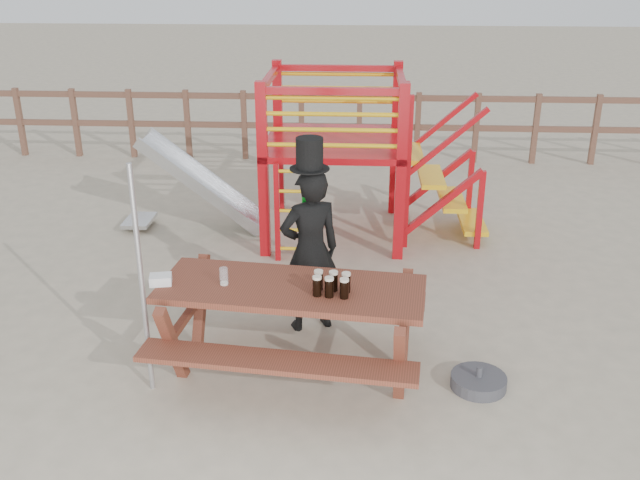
# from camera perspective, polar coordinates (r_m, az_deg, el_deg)

# --- Properties ---
(ground) EXTENTS (60.00, 60.00, 0.00)m
(ground) POSITION_cam_1_polar(r_m,az_deg,el_deg) (6.22, -2.12, -11.68)
(ground) COLOR #B4A58C
(ground) RESTS_ON ground
(back_fence) EXTENTS (15.09, 0.09, 1.20)m
(back_fence) POSITION_cam_1_polar(r_m,az_deg,el_deg) (12.44, 0.83, 9.69)
(back_fence) COLOR brown
(back_fence) RESTS_ON ground
(playground_fort) EXTENTS (4.71, 1.84, 2.10)m
(playground_fort) POSITION_cam_1_polar(r_m,az_deg,el_deg) (9.04, 0.67, 6.97)
(playground_fort) COLOR #B30B12
(playground_fort) RESTS_ON ground
(picnic_table) EXTENTS (2.38, 1.77, 0.86)m
(picnic_table) POSITION_cam_1_polar(r_m,az_deg,el_deg) (6.11, -2.26, -6.37)
(picnic_table) COLOR brown
(picnic_table) RESTS_ON ground
(man_with_hat) EXTENTS (0.69, 0.59, 1.91)m
(man_with_hat) POSITION_cam_1_polar(r_m,az_deg,el_deg) (6.74, -0.80, -0.53)
(man_with_hat) COLOR black
(man_with_hat) RESTS_ON ground
(metal_pole) EXTENTS (0.04, 0.04, 1.99)m
(metal_pole) POSITION_cam_1_polar(r_m,az_deg,el_deg) (5.88, -14.08, -3.35)
(metal_pole) COLOR #B2B2B7
(metal_pole) RESTS_ON ground
(parasol_base) EXTENTS (0.47, 0.47, 0.20)m
(parasol_base) POSITION_cam_1_polar(r_m,az_deg,el_deg) (6.33, 12.56, -10.99)
(parasol_base) COLOR #3B3B41
(parasol_base) RESTS_ON ground
(paper_bag) EXTENTS (0.20, 0.17, 0.08)m
(paper_bag) POSITION_cam_1_polar(r_m,az_deg,el_deg) (6.13, -12.63, -3.11)
(paper_bag) COLOR white
(paper_bag) RESTS_ON picnic_table
(stout_pints) EXTENTS (0.31, 0.21, 0.17)m
(stout_pints) POSITION_cam_1_polar(r_m,az_deg,el_deg) (5.80, 0.92, -3.54)
(stout_pints) COLOR black
(stout_pints) RESTS_ON picnic_table
(empty_glasses) EXTENTS (0.07, 0.07, 0.15)m
(empty_glasses) POSITION_cam_1_polar(r_m,az_deg,el_deg) (6.01, -7.70, -2.95)
(empty_glasses) COLOR silver
(empty_glasses) RESTS_ON picnic_table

